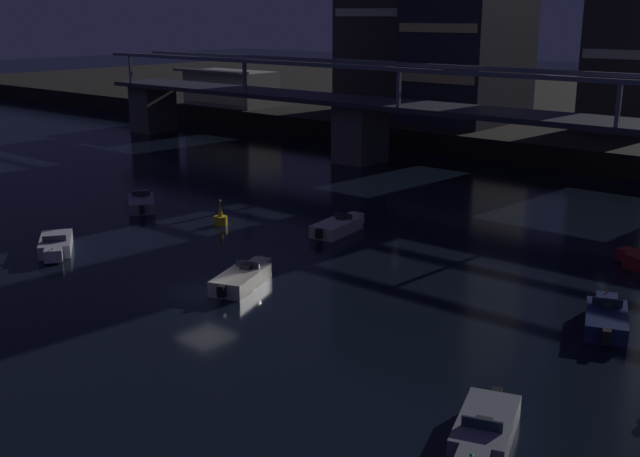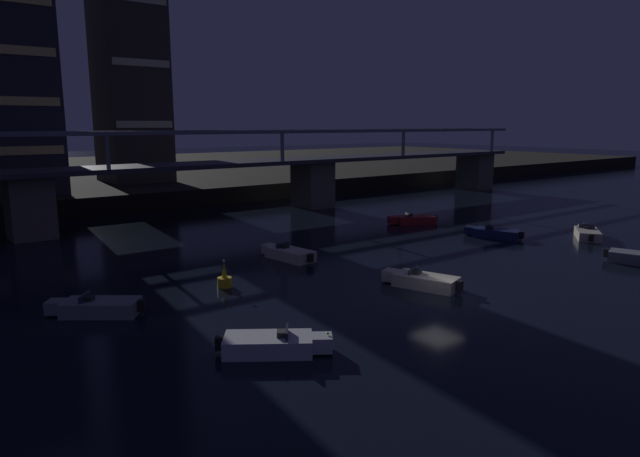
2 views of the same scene
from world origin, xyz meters
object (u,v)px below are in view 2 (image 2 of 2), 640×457
(river_bridge, at_px, (193,179))
(speedboat_near_right, at_px, (587,233))
(tower_central, at_px, (127,34))
(channel_buoy, at_px, (225,279))
(speedboat_far_center, at_px, (288,254))
(speedboat_mid_center, at_px, (273,344))
(speedboat_mid_right, at_px, (97,307))
(speedboat_near_center, at_px, (495,233))
(speedboat_mid_left, at_px, (423,281))
(speedboat_near_left, at_px, (413,220))

(river_bridge, bearing_deg, speedboat_near_right, -51.61)
(tower_central, xyz_separation_m, channel_buoy, (-10.89, -47.20, -21.36))
(speedboat_far_center, bearing_deg, river_bridge, 85.00)
(speedboat_near_right, distance_m, channel_buoy, 33.53)
(speedboat_mid_center, height_order, speedboat_mid_right, same)
(speedboat_near_center, height_order, speedboat_mid_center, same)
(speedboat_mid_left, relative_size, speedboat_mid_center, 1.08)
(tower_central, relative_size, speedboat_near_center, 7.76)
(speedboat_near_left, height_order, speedboat_mid_center, same)
(tower_central, height_order, speedboat_far_center, tower_central)
(speedboat_mid_left, height_order, channel_buoy, channel_buoy)
(speedboat_near_center, height_order, speedboat_near_right, same)
(speedboat_mid_center, relative_size, speedboat_far_center, 0.91)
(tower_central, distance_m, speedboat_near_left, 46.70)
(channel_buoy, bearing_deg, speedboat_near_left, 18.21)
(speedboat_near_center, relative_size, speedboat_near_right, 1.08)
(speedboat_near_right, bearing_deg, river_bridge, 128.39)
(speedboat_near_left, height_order, speedboat_near_center, same)
(speedboat_mid_left, distance_m, speedboat_mid_right, 19.03)
(speedboat_near_left, relative_size, speedboat_near_right, 1.05)
(speedboat_mid_center, height_order, channel_buoy, channel_buoy)
(speedboat_near_right, bearing_deg, channel_buoy, 169.84)
(speedboat_near_left, bearing_deg, speedboat_mid_right, -164.94)
(river_bridge, bearing_deg, speedboat_mid_right, -124.30)
(river_bridge, relative_size, speedboat_far_center, 19.09)
(river_bridge, height_order, speedboat_far_center, river_bridge)
(speedboat_near_left, distance_m, speedboat_near_center, 9.36)
(speedboat_near_left, height_order, speedboat_mid_right, same)
(speedboat_near_left, bearing_deg, speedboat_mid_left, -135.01)
(tower_central, distance_m, speedboat_near_right, 61.39)
(speedboat_near_left, xyz_separation_m, speedboat_mid_left, (-16.09, -16.09, 0.00))
(speedboat_near_center, xyz_separation_m, speedboat_far_center, (-19.27, 4.48, 0.00))
(tower_central, relative_size, speedboat_near_left, 7.98)
(tower_central, bearing_deg, speedboat_near_right, -67.40)
(speedboat_mid_left, bearing_deg, speedboat_mid_right, 158.43)
(speedboat_mid_left, bearing_deg, channel_buoy, 142.43)
(speedboat_mid_left, bearing_deg, speedboat_near_right, 4.06)
(tower_central, xyz_separation_m, speedboat_mid_right, (-18.77, -47.77, -21.42))
(speedboat_near_left, xyz_separation_m, speedboat_mid_center, (-29.02, -19.08, 0.00))
(speedboat_near_center, xyz_separation_m, speedboat_near_right, (6.46, -5.10, 0.00))
(speedboat_near_left, relative_size, speedboat_far_center, 0.95)
(river_bridge, xyz_separation_m, speedboat_near_left, (16.85, -15.75, -3.92))
(speedboat_near_right, xyz_separation_m, speedboat_mid_right, (-40.88, 5.35, 0.00))
(tower_central, height_order, speedboat_mid_right, tower_central)
(speedboat_mid_center, bearing_deg, river_bridge, 70.74)
(tower_central, distance_m, speedboat_mid_left, 58.81)
(speedboat_mid_right, xyz_separation_m, speedboat_far_center, (15.14, 4.23, 0.00))
(channel_buoy, bearing_deg, speedboat_mid_left, -37.57)
(river_bridge, xyz_separation_m, speedboat_mid_right, (-16.95, -24.85, -3.92))
(speedboat_near_center, bearing_deg, speedboat_near_right, -38.30)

